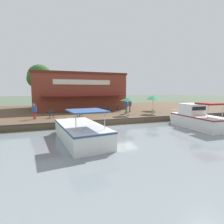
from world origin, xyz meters
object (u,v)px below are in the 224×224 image
at_px(patio_umbrella_far_corner, 153,98).
at_px(cafe_chair_beside_entrance, 102,109).
at_px(person_at_quay_edge, 34,110).
at_px(cafe_chair_under_first_umbrella, 118,108).
at_px(patio_umbrella_near_quay_edge, 153,97).
at_px(person_mid_patio, 130,104).
at_px(cafe_chair_back_row_seat, 79,112).
at_px(patio_umbrella_mid_patio_right, 128,99).
at_px(cafe_chair_mid_patio, 51,114).
at_px(waterfront_restaurant, 78,91).
at_px(mooring_post, 195,110).
at_px(tree_behind_restaurant, 39,77).
at_px(motorboat_nearest_quay, 194,118).
at_px(motorboat_second_along, 78,130).
at_px(person_near_entrance, 126,105).
at_px(cafe_chair_far_corner_seat, 109,109).

relative_size(patio_umbrella_far_corner, cafe_chair_beside_entrance, 2.62).
bearing_deg(person_at_quay_edge, cafe_chair_under_first_umbrella, 106.02).
bearing_deg(patio_umbrella_near_quay_edge, person_mid_patio, -85.17).
relative_size(cafe_chair_back_row_seat, person_mid_patio, 0.50).
bearing_deg(person_at_quay_edge, patio_umbrella_mid_patio_right, 85.95).
distance_m(cafe_chair_under_first_umbrella, cafe_chair_mid_patio, 9.52).
xyz_separation_m(waterfront_restaurant, patio_umbrella_near_quay_edge, (7.90, 9.99, -0.82)).
bearing_deg(cafe_chair_mid_patio, mooring_post, 79.29).
xyz_separation_m(patio_umbrella_near_quay_edge, cafe_chair_mid_patio, (2.44, -14.56, -1.56)).
xyz_separation_m(mooring_post, tree_behind_restaurant, (-17.32, -18.68, 4.81)).
bearing_deg(motorboat_nearest_quay, cafe_chair_beside_entrance, -145.59).
height_order(cafe_chair_back_row_seat, motorboat_second_along, motorboat_second_along).
distance_m(cafe_chair_beside_entrance, mooring_post, 11.90).
bearing_deg(cafe_chair_mid_patio, cafe_chair_beside_entrance, 111.02).
bearing_deg(person_near_entrance, cafe_chair_mid_patio, -86.93).
height_order(person_mid_patio, motorboat_second_along, motorboat_second_along).
height_order(waterfront_restaurant, cafe_chair_back_row_seat, waterfront_restaurant).
relative_size(patio_umbrella_near_quay_edge, cafe_chair_under_first_umbrella, 2.67).
bearing_deg(person_at_quay_edge, patio_umbrella_near_quay_edge, 99.33).
relative_size(person_mid_patio, tree_behind_restaurant, 0.22).
relative_size(cafe_chair_beside_entrance, cafe_chair_mid_patio, 1.00).
relative_size(cafe_chair_under_first_umbrella, person_at_quay_edge, 0.52).
height_order(patio_umbrella_far_corner, motorboat_second_along, patio_umbrella_far_corner).
xyz_separation_m(cafe_chair_mid_patio, motorboat_nearest_quay, (6.99, 13.07, -0.17)).
height_order(cafe_chair_mid_patio, motorboat_second_along, motorboat_second_along).
xyz_separation_m(patio_umbrella_near_quay_edge, motorboat_nearest_quay, (9.43, -1.49, -1.74)).
bearing_deg(mooring_post, tree_behind_restaurant, -132.85).
bearing_deg(cafe_chair_far_corner_seat, person_near_entrance, 36.07).
distance_m(cafe_chair_under_first_umbrella, motorboat_second_along, 12.65).
relative_size(waterfront_restaurant, person_near_entrance, 7.90).
bearing_deg(patio_umbrella_near_quay_edge, motorboat_second_along, -52.26).
distance_m(patio_umbrella_far_corner, person_mid_patio, 3.49).
xyz_separation_m(cafe_chair_back_row_seat, cafe_chair_under_first_umbrella, (-2.77, 5.98, 0.00)).
height_order(patio_umbrella_mid_patio_right, motorboat_nearest_quay, patio_umbrella_mid_patio_right).
relative_size(patio_umbrella_far_corner, person_near_entrance, 1.25).
xyz_separation_m(cafe_chair_back_row_seat, cafe_chair_mid_patio, (0.09, -3.10, 0.00)).
bearing_deg(patio_umbrella_near_quay_edge, waterfront_restaurant, -128.32).
relative_size(person_near_entrance, motorboat_second_along, 0.24).
bearing_deg(waterfront_restaurant, motorboat_nearest_quay, 26.13).
bearing_deg(patio_umbrella_far_corner, waterfront_restaurant, -143.69).
bearing_deg(person_mid_patio, person_near_entrance, -39.10).
bearing_deg(cafe_chair_beside_entrance, motorboat_nearest_quay, 34.41).
bearing_deg(cafe_chair_beside_entrance, person_near_entrance, 53.02).
height_order(patio_umbrella_near_quay_edge, mooring_post, patio_umbrella_near_quay_edge).
relative_size(patio_umbrella_far_corner, motorboat_second_along, 0.30).
bearing_deg(motorboat_second_along, tree_behind_restaurant, -170.88).
bearing_deg(patio_umbrella_mid_patio_right, cafe_chair_mid_patio, -96.28).
distance_m(patio_umbrella_near_quay_edge, person_at_quay_edge, 16.48).
height_order(patio_umbrella_far_corner, cafe_chair_back_row_seat, patio_umbrella_far_corner).
height_order(waterfront_restaurant, person_mid_patio, waterfront_restaurant).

